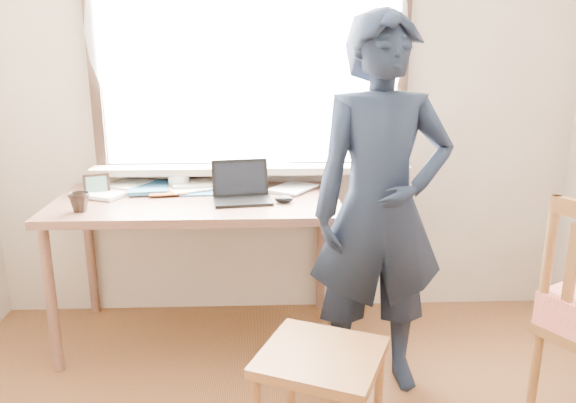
{
  "coord_description": "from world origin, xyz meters",
  "views": [
    {
      "loc": [
        -0.12,
        -1.33,
        1.63
      ],
      "look_at": [
        -0.02,
        0.95,
        0.99
      ],
      "focal_mm": 35.0,
      "sensor_mm": 36.0,
      "label": 1
    }
  ],
  "objects_px": {
    "mug_white": "(179,181)",
    "person": "(380,209)",
    "work_chair": "(321,369)",
    "mug_dark": "(79,202)",
    "desk": "(198,214)",
    "laptop": "(242,191)"
  },
  "relations": [
    {
      "from": "mug_white",
      "to": "work_chair",
      "type": "height_order",
      "value": "mug_white"
    },
    {
      "from": "work_chair",
      "to": "mug_dark",
      "type": "bearing_deg",
      "value": 145.31
    },
    {
      "from": "mug_dark",
      "to": "person",
      "type": "distance_m",
      "value": 1.49
    },
    {
      "from": "desk",
      "to": "person",
      "type": "xyz_separation_m",
      "value": [
        0.9,
        -0.48,
        0.16
      ]
    },
    {
      "from": "desk",
      "to": "mug_dark",
      "type": "distance_m",
      "value": 0.62
    },
    {
      "from": "mug_white",
      "to": "person",
      "type": "relative_size",
      "value": 0.07
    },
    {
      "from": "work_chair",
      "to": "person",
      "type": "xyz_separation_m",
      "value": [
        0.32,
        0.53,
        0.5
      ]
    },
    {
      "from": "laptop",
      "to": "mug_white",
      "type": "relative_size",
      "value": 2.77
    },
    {
      "from": "desk",
      "to": "person",
      "type": "bearing_deg",
      "value": -28.17
    },
    {
      "from": "mug_white",
      "to": "person",
      "type": "xyz_separation_m",
      "value": [
        1.04,
        -0.71,
        0.02
      ]
    },
    {
      "from": "desk",
      "to": "person",
      "type": "distance_m",
      "value": 1.04
    },
    {
      "from": "mug_dark",
      "to": "work_chair",
      "type": "height_order",
      "value": "mug_dark"
    },
    {
      "from": "desk",
      "to": "laptop",
      "type": "bearing_deg",
      "value": -8.41
    },
    {
      "from": "mug_dark",
      "to": "person",
      "type": "height_order",
      "value": "person"
    },
    {
      "from": "work_chair",
      "to": "person",
      "type": "height_order",
      "value": "person"
    },
    {
      "from": "desk",
      "to": "mug_dark",
      "type": "height_order",
      "value": "mug_dark"
    },
    {
      "from": "desk",
      "to": "laptop",
      "type": "xyz_separation_m",
      "value": [
        0.24,
        -0.04,
        0.14
      ]
    },
    {
      "from": "mug_white",
      "to": "person",
      "type": "bearing_deg",
      "value": -34.48
    },
    {
      "from": "desk",
      "to": "mug_dark",
      "type": "bearing_deg",
      "value": -158.3
    },
    {
      "from": "mug_dark",
      "to": "person",
      "type": "bearing_deg",
      "value": -10.11
    },
    {
      "from": "laptop",
      "to": "person",
      "type": "distance_m",
      "value": 0.8
    },
    {
      "from": "mug_dark",
      "to": "work_chair",
      "type": "relative_size",
      "value": 0.17
    }
  ]
}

